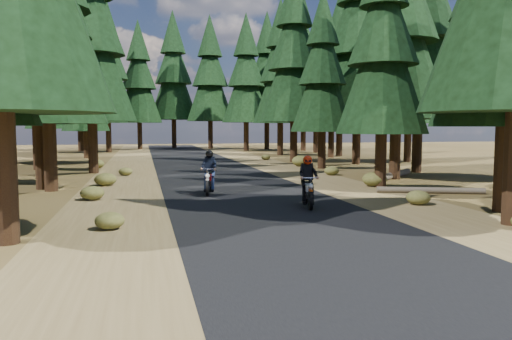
{
  "coord_description": "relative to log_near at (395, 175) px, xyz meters",
  "views": [
    {
      "loc": [
        -3.69,
        -14.74,
        2.55
      ],
      "look_at": [
        0.0,
        1.5,
        1.1
      ],
      "focal_mm": 35.0,
      "sensor_mm": 36.0,
      "label": 1
    }
  ],
  "objects": [
    {
      "name": "ground",
      "position": [
        -8.56,
        -7.89,
        -0.16
      ],
      "size": [
        120.0,
        120.0,
        0.0
      ],
      "primitive_type": "plane",
      "color": "#4A3A1A",
      "rests_on": "ground"
    },
    {
      "name": "road",
      "position": [
        -8.56,
        -2.89,
        -0.15
      ],
      "size": [
        6.0,
        100.0,
        0.01
      ],
      "primitive_type": "cube",
      "color": "black",
      "rests_on": "ground"
    },
    {
      "name": "shoulder_l",
      "position": [
        -13.16,
        -2.89,
        -0.16
      ],
      "size": [
        3.2,
        100.0,
        0.01
      ],
      "primitive_type": "cube",
      "color": "brown",
      "rests_on": "ground"
    },
    {
      "name": "shoulder_r",
      "position": [
        -3.96,
        -2.89,
        -0.16
      ],
      "size": [
        3.2,
        100.0,
        0.01
      ],
      "primitive_type": "cube",
      "color": "brown",
      "rests_on": "ground"
    },
    {
      "name": "pine_forest",
      "position": [
        -8.58,
        13.16,
        7.73
      ],
      "size": [
        34.59,
        55.08,
        16.32
      ],
      "color": "black",
      "rests_on": "ground"
    },
    {
      "name": "log_near",
      "position": [
        0.0,
        0.0,
        0.0
      ],
      "size": [
        3.57,
        3.59,
        0.32
      ],
      "primitive_type": "cylinder",
      "rotation": [
        0.0,
        1.57,
        0.79
      ],
      "color": "#4C4233",
      "rests_on": "ground"
    },
    {
      "name": "log_far",
      "position": [
        -1.54,
        -5.64,
        -0.04
      ],
      "size": [
        3.85,
        1.59,
        0.24
      ],
      "primitive_type": "cylinder",
      "rotation": [
        0.0,
        1.57,
        -0.35
      ],
      "color": "#4C4233",
      "rests_on": "ground"
    },
    {
      "name": "understory_shrubs",
      "position": [
        -6.77,
        0.16,
        0.11
      ],
      "size": [
        13.9,
        31.04,
        0.7
      ],
      "color": "#474C1E",
      "rests_on": "ground"
    },
    {
      "name": "rider_lead",
      "position": [
        -7.18,
        -7.73,
        0.39
      ],
      "size": [
        0.89,
        1.9,
        1.63
      ],
      "rotation": [
        0.0,
        0.0,
        2.95
      ],
      "color": "silver",
      "rests_on": "road"
    },
    {
      "name": "rider_follow",
      "position": [
        -9.84,
        -4.02,
        0.4
      ],
      "size": [
        0.96,
        1.94,
        1.66
      ],
      "rotation": [
        0.0,
        0.0,
        2.92
      ],
      "color": "#970A0A",
      "rests_on": "road"
    }
  ]
}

